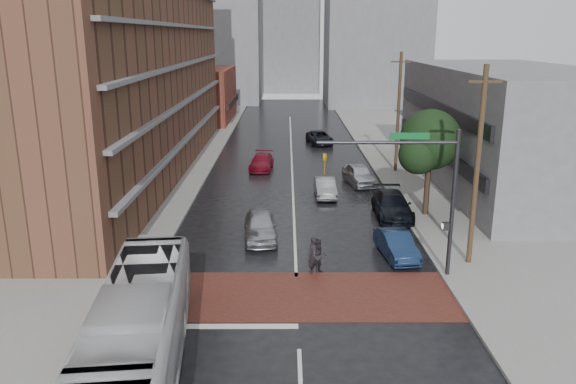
{
  "coord_description": "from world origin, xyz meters",
  "views": [
    {
      "loc": [
        -0.46,
        -22.52,
        11.3
      ],
      "look_at": [
        -0.4,
        5.27,
        3.5
      ],
      "focal_mm": 35.0,
      "sensor_mm": 36.0,
      "label": 1
    }
  ],
  "objects_px": {
    "transit_bus": "(139,330)",
    "car_travel_c": "(262,162)",
    "car_parked_far": "(359,175)",
    "car_travel_b": "(325,188)",
    "car_parked_near": "(396,245)",
    "car_travel_a": "(260,226)",
    "pedestrian_a": "(314,255)",
    "car_parked_mid": "(392,205)",
    "pedestrian_b": "(319,256)",
    "suv_travel": "(319,138)"
  },
  "relations": [
    {
      "from": "transit_bus",
      "to": "car_travel_c",
      "type": "distance_m",
      "value": 30.65
    },
    {
      "from": "car_parked_far",
      "to": "car_travel_b",
      "type": "bearing_deg",
      "value": -140.52
    },
    {
      "from": "transit_bus",
      "to": "car_parked_near",
      "type": "distance_m",
      "value": 15.04
    },
    {
      "from": "car_travel_a",
      "to": "transit_bus",
      "type": "bearing_deg",
      "value": -109.09
    },
    {
      "from": "transit_bus",
      "to": "pedestrian_a",
      "type": "relative_size",
      "value": 6.22
    },
    {
      "from": "pedestrian_a",
      "to": "car_travel_a",
      "type": "distance_m",
      "value": 5.57
    },
    {
      "from": "pedestrian_a",
      "to": "car_parked_near",
      "type": "xyz_separation_m",
      "value": [
        4.41,
        2.03,
        -0.25
      ]
    },
    {
      "from": "car_parked_mid",
      "to": "car_parked_near",
      "type": "bearing_deg",
      "value": -97.75
    },
    {
      "from": "car_travel_c",
      "to": "car_parked_far",
      "type": "relative_size",
      "value": 0.98
    },
    {
      "from": "pedestrian_b",
      "to": "suv_travel",
      "type": "relative_size",
      "value": 0.35
    },
    {
      "from": "pedestrian_a",
      "to": "car_parked_far",
      "type": "distance_m",
      "value": 17.49
    },
    {
      "from": "pedestrian_a",
      "to": "car_parked_near",
      "type": "bearing_deg",
      "value": 3.71
    },
    {
      "from": "transit_bus",
      "to": "car_travel_c",
      "type": "height_order",
      "value": "transit_bus"
    },
    {
      "from": "car_travel_c",
      "to": "car_parked_far",
      "type": "bearing_deg",
      "value": -28.9
    },
    {
      "from": "pedestrian_b",
      "to": "suv_travel",
      "type": "bearing_deg",
      "value": 74.8
    },
    {
      "from": "transit_bus",
      "to": "suv_travel",
      "type": "height_order",
      "value": "transit_bus"
    },
    {
      "from": "pedestrian_b",
      "to": "car_travel_a",
      "type": "xyz_separation_m",
      "value": [
        -3.08,
        4.77,
        -0.09
      ]
    },
    {
      "from": "pedestrian_b",
      "to": "car_travel_b",
      "type": "bearing_deg",
      "value": 73.0
    },
    {
      "from": "transit_bus",
      "to": "car_parked_mid",
      "type": "xyz_separation_m",
      "value": [
        11.8,
        17.24,
        -0.84
      ]
    },
    {
      "from": "transit_bus",
      "to": "pedestrian_b",
      "type": "height_order",
      "value": "transit_bus"
    },
    {
      "from": "suv_travel",
      "to": "car_parked_far",
      "type": "xyz_separation_m",
      "value": [
        2.15,
        -16.94,
        0.11
      ]
    },
    {
      "from": "car_travel_a",
      "to": "pedestrian_a",
      "type": "bearing_deg",
      "value": -63.1
    },
    {
      "from": "transit_bus",
      "to": "pedestrian_a",
      "type": "bearing_deg",
      "value": 46.84
    },
    {
      "from": "car_travel_a",
      "to": "suv_travel",
      "type": "xyz_separation_m",
      "value": [
        5.02,
        29.12,
        -0.1
      ]
    },
    {
      "from": "pedestrian_a",
      "to": "suv_travel",
      "type": "bearing_deg",
      "value": 65.33
    },
    {
      "from": "pedestrian_a",
      "to": "car_parked_far",
      "type": "bearing_deg",
      "value": 54.71
    },
    {
      "from": "pedestrian_b",
      "to": "car_travel_c",
      "type": "height_order",
      "value": "pedestrian_b"
    },
    {
      "from": "pedestrian_b",
      "to": "suv_travel",
      "type": "distance_m",
      "value": 33.95
    },
    {
      "from": "pedestrian_a",
      "to": "car_travel_c",
      "type": "distance_m",
      "value": 22.39
    },
    {
      "from": "car_travel_b",
      "to": "car_travel_c",
      "type": "bearing_deg",
      "value": 118.48
    },
    {
      "from": "pedestrian_b",
      "to": "car_parked_near",
      "type": "relative_size",
      "value": 0.42
    },
    {
      "from": "car_travel_a",
      "to": "car_parked_far",
      "type": "height_order",
      "value": "car_parked_far"
    },
    {
      "from": "car_travel_a",
      "to": "suv_travel",
      "type": "distance_m",
      "value": 29.55
    },
    {
      "from": "suv_travel",
      "to": "car_parked_near",
      "type": "distance_m",
      "value": 31.94
    },
    {
      "from": "transit_bus",
      "to": "car_parked_far",
      "type": "height_order",
      "value": "transit_bus"
    },
    {
      "from": "suv_travel",
      "to": "transit_bus",
      "type": "bearing_deg",
      "value": -110.41
    },
    {
      "from": "pedestrian_a",
      "to": "car_travel_a",
      "type": "relative_size",
      "value": 0.41
    },
    {
      "from": "transit_bus",
      "to": "car_parked_mid",
      "type": "height_order",
      "value": "transit_bus"
    },
    {
      "from": "car_travel_c",
      "to": "car_parked_mid",
      "type": "relative_size",
      "value": 0.85
    },
    {
      "from": "pedestrian_a",
      "to": "suv_travel",
      "type": "distance_m",
      "value": 33.96
    },
    {
      "from": "car_travel_c",
      "to": "car_parked_mid",
      "type": "bearing_deg",
      "value": -51.62
    },
    {
      "from": "transit_bus",
      "to": "car_parked_near",
      "type": "relative_size",
      "value": 2.82
    },
    {
      "from": "car_travel_a",
      "to": "car_parked_near",
      "type": "distance_m",
      "value": 7.78
    },
    {
      "from": "pedestrian_a",
      "to": "suv_travel",
      "type": "height_order",
      "value": "pedestrian_a"
    },
    {
      "from": "car_parked_mid",
      "to": "transit_bus",
      "type": "bearing_deg",
      "value": -123.78
    },
    {
      "from": "suv_travel",
      "to": "car_parked_near",
      "type": "relative_size",
      "value": 1.2
    },
    {
      "from": "pedestrian_a",
      "to": "car_travel_a",
      "type": "height_order",
      "value": "pedestrian_a"
    },
    {
      "from": "car_travel_b",
      "to": "car_parked_mid",
      "type": "xyz_separation_m",
      "value": [
        3.99,
        -4.7,
        0.11
      ]
    },
    {
      "from": "car_travel_b",
      "to": "car_parked_near",
      "type": "height_order",
      "value": "car_parked_near"
    },
    {
      "from": "car_travel_a",
      "to": "car_parked_far",
      "type": "xyz_separation_m",
      "value": [
        7.18,
        12.18,
        0.01
      ]
    }
  ]
}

